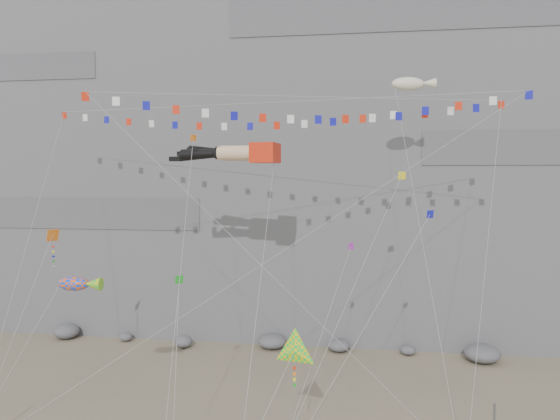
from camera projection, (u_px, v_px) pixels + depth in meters
The scene contains 14 objects.
cliff at pixel (293, 94), 62.56m from camera, with size 80.00×28.00×50.00m, color slate.
talus_boulders at pixel (272, 342), 49.27m from camera, with size 60.00×3.00×1.20m, color slate, non-canonical shape.
legs_kite at pixel (236, 153), 38.46m from camera, with size 8.22×17.14×23.08m.
flag_banner_upper at pixel (263, 103), 39.68m from camera, with size 34.89×16.47×28.52m.
flag_banner_lower at pixel (305, 97), 35.42m from camera, with size 26.33×10.37×23.62m.
harlequin_kite at pixel (52, 236), 37.49m from camera, with size 1.74×9.82×14.47m.
fish_windsock at pixel (73, 284), 32.99m from camera, with size 6.68×3.93×10.78m.
delta_kite at pixel (294, 352), 27.97m from camera, with size 4.31×4.40×8.55m.
blimp_windsock at pixel (408, 85), 40.45m from camera, with size 4.00×14.86×26.38m.
small_kite_a at pixel (193, 145), 38.04m from camera, with size 2.85×13.76×22.56m.
small_kite_b at pixel (349, 251), 36.73m from camera, with size 4.30×13.36×17.10m.
small_kite_c at pixel (179, 282), 33.31m from camera, with size 2.81×8.48×12.25m.
small_kite_d at pixel (400, 180), 36.65m from camera, with size 7.91×13.50×21.46m.
small_kite_e at pixel (427, 220), 32.12m from camera, with size 8.92×7.94×17.28m.
Camera 1 is at (7.92, -30.79, 15.56)m, focal length 35.00 mm.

